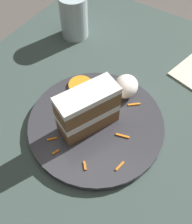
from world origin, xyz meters
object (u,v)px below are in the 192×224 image
at_px(cream_dollop, 126,86).
at_px(drinking_glass, 74,19).
at_px(orange_garnish, 81,85).
at_px(cake_slice, 88,110).
at_px(plate, 96,124).

relative_size(cream_dollop, drinking_glass, 0.51).
xyz_separation_m(cream_dollop, orange_garnish, (0.04, -0.10, -0.02)).
xyz_separation_m(cake_slice, cream_dollop, (-0.11, 0.02, -0.03)).
relative_size(plate, drinking_glass, 2.47).
relative_size(cream_dollop, orange_garnish, 1.06).
bearing_deg(drinking_glass, cream_dollop, 61.40).
bearing_deg(cream_dollop, orange_garnish, -69.23).
bearing_deg(plate, orange_garnish, -127.13).
distance_m(cake_slice, cream_dollop, 0.12).
bearing_deg(drinking_glass, plate, 44.04).
bearing_deg(cake_slice, plate, 77.90).
bearing_deg(orange_garnish, drinking_glass, -140.37).
relative_size(plate, cream_dollop, 4.83).
xyz_separation_m(orange_garnish, drinking_glass, (-0.16, -0.14, 0.03)).
height_order(plate, orange_garnish, orange_garnish).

